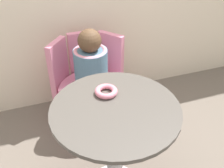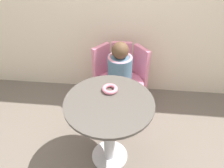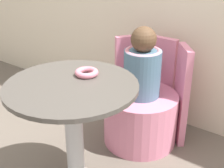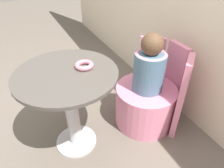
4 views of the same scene
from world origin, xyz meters
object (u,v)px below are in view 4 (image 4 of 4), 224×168
Objects in this scene: child_figure at (149,66)px; donut at (84,65)px; round_table at (69,95)px; tub_chair at (145,105)px.

child_figure reaches higher than donut.
round_table reaches higher than tub_chair.
round_table is 0.69m from child_figure.
child_figure is (0.04, 0.69, 0.09)m from round_table.
round_table is 1.43× the size of child_figure.
donut reaches higher than round_table.
donut is (-0.05, -0.55, 0.55)m from tub_chair.
child_figure is 0.56m from donut.
child_figure is at bearing 86.42° from tub_chair.
child_figure is 3.81× the size of donut.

